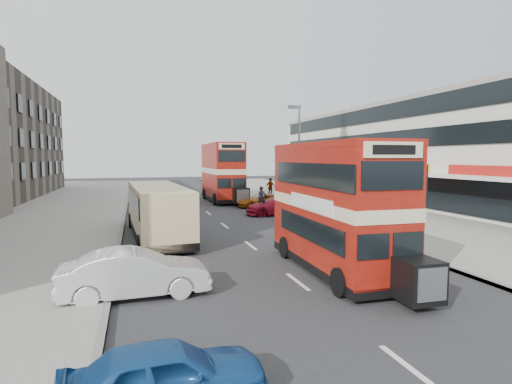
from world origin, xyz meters
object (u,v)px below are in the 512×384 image
object	(u,v)px
bus_second	(222,172)
pedestrian_near	(344,205)
pedestrian_far	(270,187)
bus_main	(335,207)
car_right_a	(279,205)
car_left_front	(136,273)
cyclist	(262,205)
car_right_b	(261,201)
street_lamp	(298,150)
coach	(157,209)
car_left_near	(166,376)

from	to	relation	value
bus_second	pedestrian_near	size ratio (longest dim) A/B	5.62
pedestrian_near	pedestrian_far	bearing A→B (deg)	-103.07
bus_main	bus_second	xyz separation A→B (m)	(0.94, 25.24, 0.41)
car_right_a	pedestrian_far	bearing A→B (deg)	166.39
car_left_front	cyclist	size ratio (longest dim) A/B	2.12
car_left_front	cyclist	distance (m)	18.63
bus_main	car_left_front	xyz separation A→B (m)	(-7.15, -0.86, -1.71)
bus_main	pedestrian_far	distance (m)	27.86
car_right_a	pedestrian_near	distance (m)	4.92
car_right_b	street_lamp	bearing A→B (deg)	17.75
coach	car_left_near	world-z (taller)	coach
car_right_b	car_left_near	bearing A→B (deg)	-23.08
bus_main	coach	size ratio (longest dim) A/B	0.86
coach	pedestrian_far	size ratio (longest dim) A/B	5.04
car_right_b	cyclist	world-z (taller)	cyclist
car_right_a	car_right_b	xyz separation A→B (m)	(0.06, 4.70, -0.13)
street_lamp	bus_second	world-z (taller)	street_lamp
car_right_b	pedestrian_near	distance (m)	8.84
bus_second	coach	bearing A→B (deg)	67.51
bus_second	car_right_b	xyz separation A→B (m)	(2.15, -5.82, -2.27)
coach	pedestrian_near	size ratio (longest dim) A/B	5.63
car_left_near	car_right_a	distance (m)	23.64
street_lamp	car_left_front	size ratio (longest dim) A/B	1.83
bus_main	bus_second	size ratio (longest dim) A/B	0.86
bus_main	coach	world-z (taller)	bus_main
street_lamp	pedestrian_far	size ratio (longest dim) A/B	4.16
bus_second	pedestrian_far	xyz separation A→B (m)	(5.51, 1.83, -1.72)
coach	car_right_a	distance (m)	11.01
bus_second	car_left_front	world-z (taller)	bus_second
cyclist	car_left_front	bearing A→B (deg)	-126.00
bus_second	car_left_near	xyz separation A→B (m)	(-7.59, -32.08, -2.26)
car_left_near	car_right_a	size ratio (longest dim) A/B	0.70
bus_second	car_right_a	bearing A→B (deg)	101.38
coach	pedestrian_far	xyz separation A→B (m)	(12.47, 18.56, -0.39)
car_left_front	cyclist	bearing A→B (deg)	-31.12
car_left_near	bus_main	bearing A→B (deg)	-50.15
car_right_b	pedestrian_far	distance (m)	8.37
car_right_b	pedestrian_far	bearing A→B (deg)	153.57
street_lamp	car_right_a	size ratio (longest dim) A/B	1.65
car_left_front	pedestrian_near	distance (m)	18.32
coach	car_left_front	size ratio (longest dim) A/B	2.22
bus_main	car_left_near	size ratio (longest dim) A/B	2.44
street_lamp	car_right_b	distance (m)	6.21
coach	car_right_b	xyz separation A→B (m)	(9.11, 10.91, -0.94)
street_lamp	pedestrian_near	size ratio (longest dim) A/B	4.65
car_right_b	pedestrian_far	size ratio (longest dim) A/B	2.15
pedestrian_far	cyclist	distance (m)	12.51
car_right_a	street_lamp	bearing A→B (deg)	105.79
car_left_front	pedestrian_near	xyz separation A→B (m)	(13.70, 12.16, 0.29)
pedestrian_near	cyclist	xyz separation A→B (m)	(-4.64, 4.12, -0.33)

